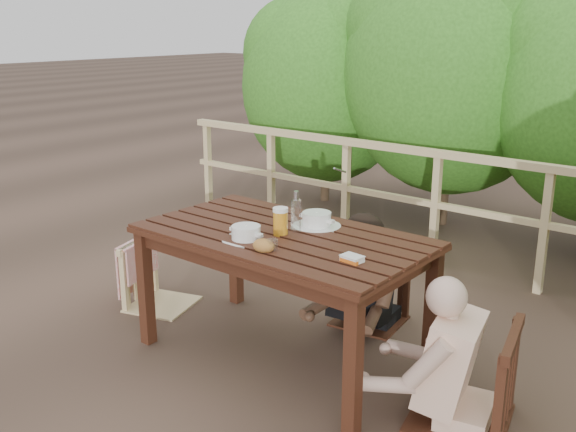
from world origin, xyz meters
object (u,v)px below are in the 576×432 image
Objects in this scene: chair_left at (159,248)px; diner_right at (474,309)px; woman at (374,236)px; bottle at (296,212)px; tumbler at (272,246)px; table at (283,297)px; soup_near at (246,234)px; beer_glass at (281,222)px; soup_far at (317,220)px; butter_tub at (352,260)px; bread_roll at (264,246)px; chair_right at (467,330)px; chair_far at (371,262)px.

chair_left is 2.37m from diner_right.
diner_right is (1.03, -0.72, 0.02)m from woman.
bottle is (-0.12, -0.69, 0.30)m from woman.
tumbler is at bearing -120.38° from chair_left.
chair_left reaches higher than table.
chair_left reaches higher than soup_near.
bottle is (0.04, 0.08, 0.53)m from table.
tumbler is at bearing 94.45° from diner_right.
table is at bearing 70.48° from woman.
table is 9.80× the size of beer_glass.
soup_far is 0.19m from bottle.
table is 14.95× the size of butter_tub.
beer_glass is at bearing 65.49° from soup_near.
chair_left reaches higher than bread_roll.
soup_far is at bearing -113.04° from chair_right.
bread_roll is at bearing -156.73° from butter_tub.
chair_left is at bearing 178.98° from table.
chair_right is at bearing -10.32° from soup_far.
bottle is (-0.12, -0.67, 0.48)m from chair_far.
chair_right is 1.19m from bottle.
diner_right is at bearing 2.18° from table.
table is 6.52× the size of bottle.
butter_tub is (0.44, 0.13, -0.01)m from tumbler.
chair_far is at bearing -79.14° from chair_left.
woman is at bearing 120.42° from butter_tub.
chair_right reaches higher than butter_tub.
woman is 4.40× the size of soup_near.
bread_roll reaches higher than butter_tub.
chair_left is 3.00× the size of soup_far.
woman is (1.33, 0.75, 0.18)m from chair_left.
woman is at bearing 75.52° from soup_near.
beer_glass is at bearing -109.48° from chair_far.
table is 0.50m from soup_near.
table is 12.88× the size of bread_roll.
chair_far reaches higher than butter_tub.
diner_right is 1.15m from bread_roll.
woman reaches higher than tumbler.
woman is at bearing 82.57° from chair_far.
bottle is at bearing 100.86° from bread_roll.
soup_near is 1.08× the size of bottle.
bottle reaches higher than chair_left.
chair_right is 0.83× the size of woman.
soup_near is at bearing -168.39° from butter_tub.
diner_right is 1.16m from soup_far.
soup_far is 2.62× the size of butter_tub.
beer_glass is 1.53× the size of butter_tub.
diner_right is 1.11m from tumbler.
soup_far is (1.24, 0.22, 0.39)m from chair_left.
woman reaches higher than table.
tumbler is (0.08, -0.52, -0.01)m from soup_far.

